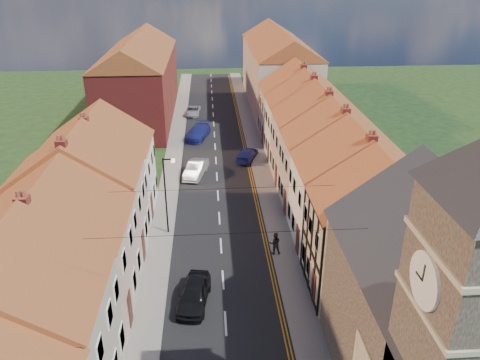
# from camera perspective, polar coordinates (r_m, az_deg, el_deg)

# --- Properties ---
(road) EXTENTS (7.00, 90.00, 0.02)m
(road) POSITION_cam_1_polar(r_m,az_deg,el_deg) (44.56, -2.84, 0.42)
(road) COLOR black
(road) RESTS_ON ground
(pavement_left) EXTENTS (1.80, 90.00, 0.12)m
(pavement_left) POSITION_cam_1_polar(r_m,az_deg,el_deg) (44.70, -8.48, 0.31)
(pavement_left) COLOR slate
(pavement_left) RESTS_ON ground
(pavement_right) EXTENTS (1.80, 90.00, 0.12)m
(pavement_right) POSITION_cam_1_polar(r_m,az_deg,el_deg) (44.82, 2.79, 0.64)
(pavement_right) COLOR slate
(pavement_right) RESTS_ON ground
(church) EXTENTS (11.25, 14.25, 15.20)m
(church) POSITION_cam_1_polar(r_m,az_deg,el_deg) (21.25, 25.90, -14.56)
(church) COLOR #3B3329
(church) RESTS_ON ground
(cottage_r_tudor) EXTENTS (8.30, 5.20, 9.00)m
(cottage_r_tudor) POSITION_cam_1_polar(r_m,az_deg,el_deg) (28.89, 16.65, -5.29)
(cottage_r_tudor) COLOR #ADA691
(cottage_r_tudor) RESTS_ON ground
(cottage_r_white_near) EXTENTS (8.30, 6.00, 9.00)m
(cottage_r_white_near) POSITION_cam_1_polar(r_m,az_deg,el_deg) (33.39, 13.68, -0.65)
(cottage_r_white_near) COLOR silver
(cottage_r_white_near) RESTS_ON ground
(cottage_r_cream_mid) EXTENTS (8.30, 5.20, 9.00)m
(cottage_r_cream_mid) POSITION_cam_1_polar(r_m,az_deg,el_deg) (38.12, 11.40, 2.87)
(cottage_r_cream_mid) COLOR #ADA691
(cottage_r_cream_mid) RESTS_ON ground
(cottage_r_pink) EXTENTS (8.30, 6.00, 9.00)m
(cottage_r_pink) POSITION_cam_1_polar(r_m,az_deg,el_deg) (43.01, 9.61, 5.58)
(cottage_r_pink) COLOR beige
(cottage_r_pink) RESTS_ON ground
(cottage_r_white_far) EXTENTS (8.30, 5.20, 9.00)m
(cottage_r_white_far) POSITION_cam_1_polar(r_m,az_deg,el_deg) (48.01, 8.19, 7.74)
(cottage_r_white_far) COLOR silver
(cottage_r_white_far) RESTS_ON ground
(cottage_r_cream_far) EXTENTS (8.30, 6.00, 9.00)m
(cottage_r_cream_far) POSITION_cam_1_polar(r_m,az_deg,el_deg) (53.08, 7.02, 9.47)
(cottage_r_cream_far) COLOR beige
(cottage_r_cream_far) RESTS_ON ground
(cottage_l_cream) EXTENTS (8.30, 6.30, 9.10)m
(cottage_l_cream) POSITION_cam_1_polar(r_m,az_deg,el_deg) (23.03, -26.17, -15.56)
(cottage_l_cream) COLOR #ADA691
(cottage_l_cream) RESTS_ON ground
(cottage_l_white) EXTENTS (8.30, 6.90, 8.80)m
(cottage_l_white) POSITION_cam_1_polar(r_m,az_deg,el_deg) (27.95, -21.66, -7.44)
(cottage_l_white) COLOR beige
(cottage_l_white) RESTS_ON ground
(cottage_l_brick_mid) EXTENTS (8.30, 5.70, 9.10)m
(cottage_l_brick_mid) POSITION_cam_1_polar(r_m,az_deg,el_deg) (32.99, -18.85, -1.56)
(cottage_l_brick_mid) COLOR beige
(cottage_l_brick_mid) RESTS_ON ground
(cottage_l_pink) EXTENTS (8.30, 6.30, 8.80)m
(cottage_l_pink) POSITION_cam_1_polar(r_m,az_deg,el_deg) (38.18, -16.84, 2.11)
(cottage_l_pink) COLOR silver
(cottage_l_pink) RESTS_ON ground
(block_right_far) EXTENTS (8.30, 24.20, 10.50)m
(block_right_far) POSITION_cam_1_polar(r_m,az_deg,el_deg) (67.58, 4.66, 13.64)
(block_right_far) COLOR #ADA691
(block_right_far) RESTS_ON ground
(block_left_far) EXTENTS (8.30, 24.20, 10.50)m
(block_left_far) POSITION_cam_1_polar(r_m,az_deg,el_deg) (62.56, -12.15, 12.26)
(block_left_far) COLOR maroon
(block_left_far) RESTS_ON ground
(lamppost) EXTENTS (0.88, 0.15, 6.00)m
(lamppost) POSITION_cam_1_polar(r_m,az_deg,el_deg) (34.16, -8.95, -1.36)
(lamppost) COLOR black
(lamppost) RESTS_ON pavement_left
(car_near) EXTENTS (2.27, 4.30, 1.39)m
(car_near) POSITION_cam_1_polar(r_m,az_deg,el_deg) (28.66, -5.63, -13.63)
(car_near) COLOR black
(car_near) RESTS_ON ground
(car_mid) EXTENTS (2.53, 4.54, 1.42)m
(car_mid) POSITION_cam_1_polar(r_m,az_deg,el_deg) (44.63, -5.41, 1.36)
(car_mid) COLOR #A0A3A7
(car_mid) RESTS_ON ground
(car_far) EXTENTS (3.31, 5.33, 1.44)m
(car_far) POSITION_cam_1_polar(r_m,az_deg,el_deg) (54.47, -5.14, 5.83)
(car_far) COLOR navy
(car_far) RESTS_ON ground
(car_distant) EXTENTS (2.24, 4.15, 1.11)m
(car_distant) POSITION_cam_1_polar(r_m,az_deg,el_deg) (63.17, -5.76, 8.36)
(car_distant) COLOR #B6B8BE
(car_distant) RESTS_ON ground
(pedestrian_right) EXTENTS (0.82, 0.64, 1.64)m
(pedestrian_right) POSITION_cam_1_polar(r_m,az_deg,el_deg) (32.63, 4.28, -7.69)
(pedestrian_right) COLOR black
(pedestrian_right) RESTS_ON pavement_right
(car_far_b) EXTENTS (2.86, 4.36, 1.18)m
(car_far_b) POSITION_cam_1_polar(r_m,az_deg,el_deg) (48.16, 0.85, 3.14)
(car_far_b) COLOR navy
(car_far_b) RESTS_ON ground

